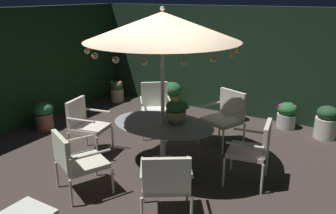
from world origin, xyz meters
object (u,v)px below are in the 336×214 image
potted_plant_left_far (287,115)px  potted_plant_back_center (171,94)px  potted_plant_back_right (44,115)px  potted_plant_right_near (232,105)px  patio_umbrella (162,27)px  patio_chair_northeast (166,180)px  centerpiece_planter (176,110)px  patio_dining_table (163,132)px  potted_plant_front_corner (117,91)px  patio_chair_east (254,147)px  patio_chair_north (76,159)px  patio_chair_southeast (226,114)px  patio_chair_south (155,105)px  patio_chair_southwest (85,122)px  potted_plant_right_far (326,122)px

potted_plant_left_far → potted_plant_back_center: potted_plant_back_center is taller
potted_plant_left_far → potted_plant_back_right: potted_plant_back_right is taller
potted_plant_right_near → patio_umbrella: bearing=-94.5°
patio_chair_northeast → potted_plant_right_near: bearing=98.3°
centerpiece_planter → potted_plant_back_center: 3.08m
patio_dining_table → potted_plant_front_corner: 3.83m
potted_plant_back_right → potted_plant_left_far: bearing=31.4°
centerpiece_planter → patio_chair_east: size_ratio=0.41×
patio_chair_north → patio_chair_northeast: size_ratio=0.98×
patio_chair_southeast → centerpiece_planter: bearing=-108.3°
patio_chair_northeast → patio_chair_southeast: size_ratio=0.92×
centerpiece_planter → patio_chair_north: bearing=-118.8°
patio_umbrella → potted_plant_back_center: size_ratio=3.89×
patio_chair_east → patio_chair_south: size_ratio=0.94×
patio_chair_east → patio_chair_northeast: bearing=-114.5°
patio_chair_north → patio_dining_table: bearing=64.1°
patio_chair_southwest → patio_chair_northeast: bearing=-23.5°
patio_chair_south → potted_plant_right_near: 1.86m
patio_chair_northeast → potted_plant_front_corner: (-3.66, 3.70, -0.27)m
patio_chair_southeast → potted_plant_right_far: 2.04m
patio_dining_table → patio_umbrella: bearing=154.3°
patio_dining_table → patio_chair_southeast: 1.44m
patio_chair_east → potted_plant_right_near: patio_chair_east is taller
patio_dining_table → patio_chair_northeast: patio_chair_northeast is taller
patio_dining_table → potted_plant_front_corner: bearing=139.3°
patio_umbrella → patio_chair_northeast: size_ratio=2.71×
patio_chair_southeast → patio_chair_south: 1.43m
potted_plant_right_near → potted_plant_back_right: 4.03m
patio_chair_east → potted_plant_back_right: patio_chair_east is taller
centerpiece_planter → potted_plant_right_near: bearing=88.8°
patio_chair_northeast → patio_chair_southeast: bearing=94.9°
centerpiece_planter → potted_plant_back_right: 3.17m
patio_dining_table → centerpiece_planter: 0.43m
centerpiece_planter → patio_chair_east: (1.26, 0.07, -0.39)m
patio_umbrella → potted_plant_right_near: 3.27m
patio_chair_southwest → centerpiece_planter: bearing=14.2°
patio_chair_north → potted_plant_back_center: size_ratio=1.40×
patio_chair_southwest → potted_plant_back_center: 3.00m
patio_chair_northeast → potted_plant_front_corner: size_ratio=1.68×
patio_umbrella → patio_chair_east: (1.42, 0.21, -1.67)m
patio_chair_southeast → potted_plant_right_far: patio_chair_southeast is taller
potted_plant_right_far → potted_plant_back_center: bearing=177.8°
patio_dining_table → centerpiece_planter: (0.16, 0.14, 0.37)m
potted_plant_right_far → patio_chair_southwest: bearing=-141.2°
patio_chair_south → potted_plant_front_corner: 2.44m
potted_plant_back_right → patio_dining_table: bearing=-2.9°
centerpiece_planter → potted_plant_back_right: (-3.11, 0.01, -0.64)m
patio_chair_southwest → potted_plant_left_far: (2.77, 3.03, -0.30)m
patio_chair_southwest → potted_plant_front_corner: (-1.48, 2.75, -0.30)m
patio_chair_southeast → patio_chair_south: bearing=-172.7°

